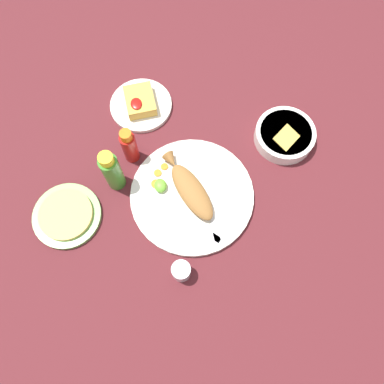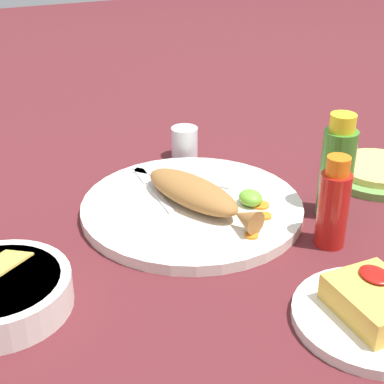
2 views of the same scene
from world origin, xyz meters
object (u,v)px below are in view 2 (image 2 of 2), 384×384
fork_far (175,177)px  hot_sauce_bottle_red (333,205)px  fork_near (150,185)px  hot_sauce_bottle_green (337,169)px  salt_cup (185,144)px  side_plate_fries (373,317)px  fried_fish (197,194)px  main_plate (192,208)px  tortilla_plate (378,174)px

fork_far → hot_sauce_bottle_red: (-0.27, -0.14, 0.05)m
fork_near → hot_sauce_bottle_green: 0.31m
salt_cup → side_plate_fries: 0.55m
fork_near → hot_sauce_bottle_green: size_ratio=1.08×
hot_sauce_bottle_red → side_plate_fries: (-0.17, 0.06, -0.06)m
salt_cup → side_plate_fries: (-0.55, -0.01, -0.02)m
hot_sauce_bottle_red → salt_cup: hot_sauce_bottle_red is taller
fried_fish → hot_sauce_bottle_green: 0.23m
fork_far → salt_cup: bearing=-74.4°
hot_sauce_bottle_red → main_plate: bearing=40.8°
hot_sauce_bottle_green → side_plate_fries: hot_sauce_bottle_green is taller
fork_far → tortilla_plate: fork_far is taller
fork_far → hot_sauce_bottle_green: (-0.19, -0.20, 0.06)m
fried_fish → fork_far: bearing=-21.6°
hot_sauce_bottle_green → salt_cup: (0.31, 0.13, -0.05)m
main_plate → fried_fish: bearing=-161.7°
fork_near → tortilla_plate: size_ratio=0.94×
hot_sauce_bottle_green → tortilla_plate: size_ratio=0.87×
main_plate → salt_cup: size_ratio=5.95×
side_plate_fries → tortilla_plate: size_ratio=1.01×
fried_fish → fork_far: size_ratio=1.68×
fork_far → tortilla_plate: (-0.12, -0.36, -0.01)m
fried_fish → main_plate: bearing=0.0°
fried_fish → fork_near: size_ratio=1.30×
fork_far → side_plate_fries: size_ratio=0.72×
hot_sauce_bottle_red → side_plate_fries: size_ratio=0.72×
hot_sauce_bottle_green → tortilla_plate: bearing=-64.9°
fried_fish → hot_sauce_bottle_red: size_ratio=1.69×
hot_sauce_bottle_red → salt_cup: size_ratio=2.34×
hot_sauce_bottle_red → fork_near: bearing=36.3°
fork_near → fork_far: same height
hot_sauce_bottle_green → fork_near: bearing=53.8°
fried_fish → hot_sauce_bottle_red: hot_sauce_bottle_red is taller
main_plate → hot_sauce_bottle_red: 0.23m
fried_fish → hot_sauce_bottle_green: hot_sauce_bottle_green is taller
side_plate_fries → fried_fish: bearing=14.5°
fried_fish → fork_far: (0.11, -0.01, -0.02)m
fried_fish → hot_sauce_bottle_red: 0.22m
fork_far → salt_cup: (0.12, -0.07, 0.01)m
main_plate → side_plate_fries: (-0.34, -0.09, -0.00)m
hot_sauce_bottle_green → main_plate: bearing=65.0°
main_plate → side_plate_fries: size_ratio=1.82×
fried_fish → fork_near: (0.10, 0.04, -0.02)m
main_plate → salt_cup: 0.23m
tortilla_plate → side_plate_fries: bearing=139.0°
fork_far → hot_sauce_bottle_green: size_ratio=0.84×
fork_far → hot_sauce_bottle_red: hot_sauce_bottle_red is taller
hot_sauce_bottle_red → hot_sauce_bottle_green: 0.10m
salt_cup → fork_near: bearing=136.4°
fried_fish → side_plate_fries: 0.34m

